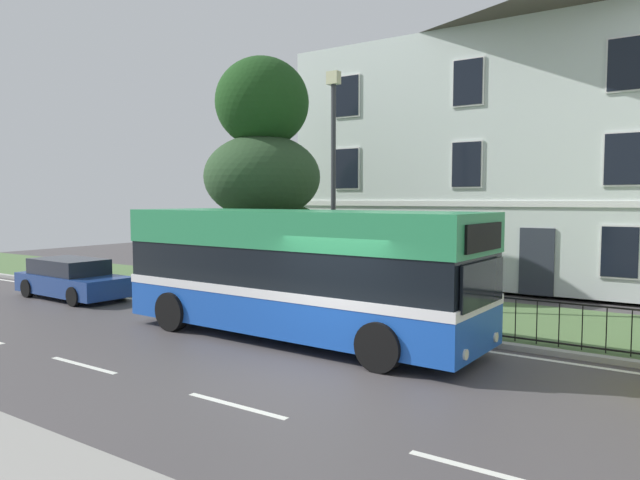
{
  "coord_description": "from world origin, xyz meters",
  "views": [
    {
      "loc": [
        6.04,
        -8.45,
        3.25
      ],
      "look_at": [
        -2.74,
        4.67,
        2.14
      ],
      "focal_mm": 32.42,
      "sensor_mm": 36.0,
      "label": 1
    }
  ],
  "objects_px": {
    "evergreen_tree": "(266,202)",
    "parked_hatchback_00": "(72,279)",
    "street_lamp_post": "(333,174)",
    "georgian_townhouse": "(567,143)",
    "single_decker_bus": "(296,271)"
  },
  "relations": [
    {
      "from": "single_decker_bus",
      "to": "street_lamp_post",
      "type": "distance_m",
      "value": 4.15
    },
    {
      "from": "evergreen_tree",
      "to": "single_decker_bus",
      "type": "distance_m",
      "value": 6.68
    },
    {
      "from": "georgian_townhouse",
      "to": "single_decker_bus",
      "type": "bearing_deg",
      "value": -104.5
    },
    {
      "from": "street_lamp_post",
      "to": "georgian_townhouse",
      "type": "bearing_deg",
      "value": 65.87
    },
    {
      "from": "single_decker_bus",
      "to": "street_lamp_post",
      "type": "relative_size",
      "value": 1.34
    },
    {
      "from": "evergreen_tree",
      "to": "parked_hatchback_00",
      "type": "bearing_deg",
      "value": -138.66
    },
    {
      "from": "evergreen_tree",
      "to": "street_lamp_post",
      "type": "xyz_separation_m",
      "value": [
        3.58,
        -1.34,
        0.83
      ]
    },
    {
      "from": "single_decker_bus",
      "to": "street_lamp_post",
      "type": "height_order",
      "value": "street_lamp_post"
    },
    {
      "from": "parked_hatchback_00",
      "to": "single_decker_bus",
      "type": "bearing_deg",
      "value": 0.35
    },
    {
      "from": "parked_hatchback_00",
      "to": "street_lamp_post",
      "type": "distance_m",
      "value": 9.49
    },
    {
      "from": "evergreen_tree",
      "to": "single_decker_bus",
      "type": "xyz_separation_m",
      "value": [
        4.61,
        -4.57,
        -1.58
      ]
    },
    {
      "from": "georgian_townhouse",
      "to": "street_lamp_post",
      "type": "bearing_deg",
      "value": -114.13
    },
    {
      "from": "single_decker_bus",
      "to": "parked_hatchback_00",
      "type": "distance_m",
      "value": 9.47
    },
    {
      "from": "single_decker_bus",
      "to": "parked_hatchback_00",
      "type": "height_order",
      "value": "single_decker_bus"
    },
    {
      "from": "georgian_townhouse",
      "to": "evergreen_tree",
      "type": "distance_m",
      "value": 11.86
    }
  ]
}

